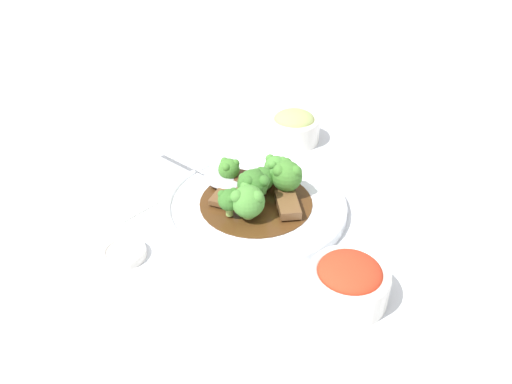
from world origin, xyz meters
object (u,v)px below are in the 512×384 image
Objects in this scene: broccoli_floret_3 at (248,201)px; side_bowl_kimchi at (349,281)px; sauce_dish at (124,253)px; main_plate at (256,205)px; broccoli_floret_5 at (252,182)px; serving_spoon at (217,177)px; beef_strip_2 at (288,204)px; broccoli_floret_1 at (275,167)px; broccoli_floret_6 at (287,175)px; beef_strip_0 at (249,180)px; broccoli_floret_0 at (256,185)px; side_bowl_appetizer at (294,127)px; beef_strip_1 at (227,193)px; broccoli_floret_7 at (265,179)px; broccoli_floret_2 at (229,200)px; broccoli_floret_4 at (229,169)px.

broccoli_floret_3 is 0.19m from side_bowl_kimchi.
main_plate is at bearing 60.01° from sauce_dish.
serving_spoon is at bearing 173.08° from broccoli_floret_5.
beef_strip_2 is (0.05, 0.01, 0.02)m from main_plate.
broccoli_floret_6 is at bearing -37.57° from broccoli_floret_1.
beef_strip_0 is 1.14× the size of broccoli_floret_0.
beef_strip_0 is 0.05m from broccoli_floret_1.
sauce_dish is (-0.07, -0.22, -0.02)m from beef_strip_0.
broccoli_floret_5 is at bearing 148.56° from main_plate.
sauce_dish is (-0.11, -0.17, -0.05)m from broccoli_floret_0.
broccoli_floret_0 is 0.25m from side_bowl_appetizer.
beef_strip_0 is at bearing 118.99° from broccoli_floret_3.
side_bowl_kimchi is (0.18, -0.06, -0.02)m from broccoli_floret_3.
beef_strip_1 is 0.04m from broccoli_floret_5.
broccoli_floret_6 is 0.93× the size of sauce_dish.
beef_strip_2 is 1.51× the size of broccoli_floret_7.
sauce_dish is (-0.11, -0.18, -0.00)m from main_plate.
main_plate is at bearing 104.43° from broccoli_floret_3.
broccoli_floret_1 is at bearing -74.90° from side_bowl_appetizer.
broccoli_floret_3 is 1.15× the size of broccoli_floret_7.
beef_strip_2 is 1.61× the size of broccoli_floret_5.
main_plate is at bearing -31.44° from broccoli_floret_5.
broccoli_floret_2 reaches higher than main_plate.
main_plate is 2.78× the size of side_bowl_kimchi.
broccoli_floret_5 is 0.42× the size of side_bowl_kimchi.
side_bowl_kimchi is (0.19, -0.09, -0.03)m from broccoli_floret_0.
beef_strip_0 is at bearing 160.46° from broccoli_floret_7.
main_plate is 0.07m from broccoli_floret_6.
broccoli_floret_3 is at bearing -61.01° from beef_strip_0.
serving_spoon reaches higher than sauce_dish.
beef_strip_1 is (-0.04, -0.01, 0.01)m from main_plate.
broccoli_floret_5 is (0.02, -0.03, 0.02)m from beef_strip_0.
broccoli_floret_0 is 1.04× the size of broccoli_floret_6.
serving_spoon is (-0.07, 0.07, -0.02)m from broccoli_floret_2.
broccoli_floret_1 is at bearing 95.21° from broccoli_floret_0.
broccoli_floret_2 is 0.21× the size of serving_spoon.
broccoli_floret_6 is (0.06, 0.01, 0.03)m from beef_strip_0.
broccoli_floret_0 is 0.03m from broccoli_floret_7.
broccoli_floret_0 is 0.06m from broccoli_floret_6.
broccoli_floret_0 is 0.03m from broccoli_floret_5.
broccoli_floret_6 is (0.02, 0.08, 0.00)m from broccoli_floret_3.
side_bowl_kimchi reaches higher than beef_strip_2.
broccoli_floret_2 is at bearing -159.90° from broccoli_floret_3.
beef_strip_1 is 1.17× the size of sauce_dish.
beef_strip_0 is 1.56× the size of broccoli_floret_1.
broccoli_floret_4 is at bearing 160.41° from broccoli_floret_5.
serving_spoon is (-0.04, 0.03, 0.00)m from beef_strip_1.
broccoli_floret_0 is at bearing 152.92° from side_bowl_kimchi.
beef_strip_2 is at bearing -4.37° from serving_spoon.
beef_strip_1 is 1.22× the size of broccoli_floret_0.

